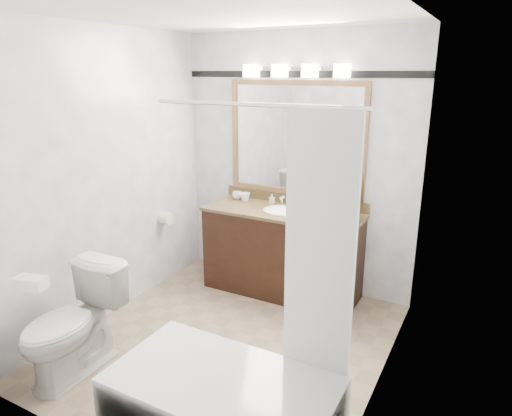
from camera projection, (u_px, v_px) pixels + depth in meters
The scene contains 15 objects.
room at pixel (226, 194), 3.38m from camera, with size 2.42×2.62×2.52m.
vanity at pixel (282, 250), 4.47m from camera, with size 1.53×0.58×0.97m.
mirror at pixel (296, 139), 4.39m from camera, with size 1.40×0.04×1.10m.
vanity_light_bar at pixel (295, 70), 4.16m from camera, with size 1.02×0.14×0.12m.
accent_stripe at pixel (298, 74), 4.23m from camera, with size 2.40×0.01×0.06m, color black.
bathtub at pixel (228, 402), 2.65m from camera, with size 1.30×0.75×1.96m.
tp_roll at pixel (166, 218), 4.62m from camera, with size 0.12×0.12×0.11m, color white.
toilet at pixel (72, 324), 3.25m from camera, with size 0.44×0.77×0.79m, color white.
tissue_box at pixel (31, 283), 2.91m from camera, with size 0.20×0.11×0.08m, color white.
coffee_maker at pixel (348, 200), 4.08m from camera, with size 0.17×0.22×0.33m.
cup_left at pixel (237, 195), 4.73m from camera, with size 0.10×0.10×0.08m, color white.
cup_right at pixel (245, 197), 4.65m from camera, with size 0.09×0.09×0.09m, color white.
soap_bottle_a at pixel (272, 199), 4.58m from camera, with size 0.04×0.04×0.09m, color white.
soap_bottle_b at pixel (312, 204), 4.38m from camera, with size 0.07×0.07×0.09m, color white.
soap_bar at pixel (300, 208), 4.39m from camera, with size 0.08×0.05×0.03m, color beige.
Camera 1 is at (1.74, -2.77, 2.12)m, focal length 32.00 mm.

